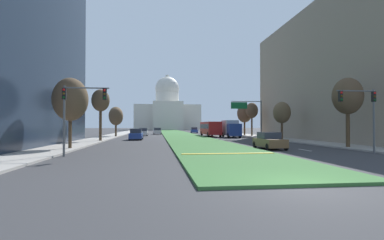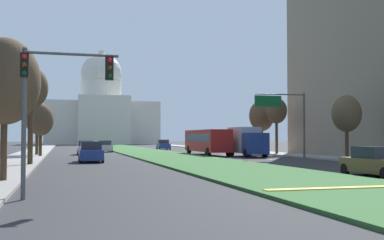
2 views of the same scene
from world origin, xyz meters
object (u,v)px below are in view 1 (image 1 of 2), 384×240
at_px(sedan_distant, 143,132).
at_px(sedan_very_far, 194,130).
at_px(sedan_lead_stopped, 269,141).
at_px(street_tree_left_mid, 101,101).
at_px(box_truck_delivery, 231,128).
at_px(street_tree_right_far, 252,111).
at_px(street_tree_right_near, 348,97).
at_px(street_tree_left_near, 70,100).
at_px(sedan_midblock, 136,135).
at_px(street_tree_right_mid, 282,113).
at_px(capitol_building, 167,111).
at_px(overhead_guide_sign, 250,111).
at_px(traffic_light_near_left, 76,105).
at_px(street_tree_right_distant, 244,114).
at_px(street_tree_left_distant, 116,116).
at_px(sedan_far_horizon, 157,131).
at_px(city_bus, 210,128).
at_px(street_tree_left_far, 116,117).
at_px(traffic_light_near_right, 364,107).

height_order(sedan_distant, sedan_very_far, sedan_distant).
distance_m(sedan_lead_stopped, sedan_very_far, 55.86).
bearing_deg(sedan_distant, sedan_very_far, 54.87).
bearing_deg(street_tree_left_mid, box_truck_delivery, 28.20).
bearing_deg(street_tree_right_far, sedan_distant, 163.84).
distance_m(street_tree_right_near, street_tree_left_mid, 30.50).
relative_size(street_tree_left_near, sedan_midblock, 1.46).
height_order(street_tree_right_near, sedan_distant, street_tree_right_near).
distance_m(street_tree_right_mid, sedan_midblock, 22.61).
height_order(capitol_building, overhead_guide_sign, capitol_building).
distance_m(traffic_light_near_left, sedan_lead_stopped, 17.66).
xyz_separation_m(capitol_building, sedan_midblock, (-8.52, -101.01, -8.53)).
xyz_separation_m(street_tree_left_near, street_tree_right_distant, (26.74, 31.90, 0.07)).
height_order(traffic_light_near_left, sedan_midblock, traffic_light_near_left).
relative_size(street_tree_left_mid, street_tree_left_distant, 1.21).
relative_size(capitol_building, traffic_light_near_left, 6.17).
relative_size(street_tree_left_distant, sedan_far_horizon, 1.40).
bearing_deg(sedan_far_horizon, street_tree_left_mid, -104.29).
xyz_separation_m(street_tree_right_near, sedan_lead_stopped, (-8.03, 0.24, -4.38)).
xyz_separation_m(street_tree_right_far, city_bus, (-8.39, 1.08, -3.45)).
bearing_deg(street_tree_right_near, sedan_very_far, 98.25).
xyz_separation_m(street_tree_right_mid, street_tree_right_far, (0.42, 15.21, 1.05)).
bearing_deg(traffic_light_near_left, street_tree_left_far, 93.07).
xyz_separation_m(street_tree_right_near, street_tree_right_mid, (-0.06, 15.21, -0.98)).
relative_size(overhead_guide_sign, city_bus, 0.59).
xyz_separation_m(street_tree_right_far, sedan_very_far, (-8.50, 25.69, -4.44)).
xyz_separation_m(overhead_guide_sign, sedan_midblock, (-18.82, -1.34, -3.82)).
height_order(traffic_light_near_left, overhead_guide_sign, overhead_guide_sign).
bearing_deg(street_tree_left_near, street_tree_left_far, 89.37).
xyz_separation_m(capitol_building, overhead_guide_sign, (10.30, -99.66, -4.71)).
relative_size(street_tree_left_mid, sedan_distant, 1.62).
height_order(traffic_light_near_right, street_tree_right_near, street_tree_right_near).
height_order(capitol_building, sedan_lead_stopped, capitol_building).
bearing_deg(sedan_far_horizon, sedan_lead_stopped, -76.92).
bearing_deg(street_tree_left_mid, street_tree_right_far, 29.94).
distance_m(traffic_light_near_left, sedan_very_far, 63.01).
relative_size(capitol_building, street_tree_right_near, 4.57).
xyz_separation_m(street_tree_left_near, sedan_far_horizon, (8.25, 44.37, -3.93)).
bearing_deg(street_tree_right_near, street_tree_right_distant, 90.32).
height_order(street_tree_left_distant, city_bus, street_tree_left_distant).
xyz_separation_m(street_tree_right_distant, sedan_midblock, (-21.84, -14.21, -3.95)).
height_order(street_tree_right_near, street_tree_left_distant, street_tree_right_near).
height_order(sedan_midblock, city_bus, city_bus).
distance_m(street_tree_right_far, sedan_lead_stopped, 31.64).
distance_m(traffic_light_near_left, street_tree_left_distant, 38.84).
xyz_separation_m(capitol_building, sedan_very_far, (5.37, -64.28, -8.56)).
distance_m(traffic_light_near_left, street_tree_left_near, 6.72).
xyz_separation_m(capitol_building, street_tree_left_distant, (-13.65, -86.22, -5.11)).
xyz_separation_m(traffic_light_near_left, sedan_far_horizon, (6.07, 50.66, -3.03)).
bearing_deg(city_bus, street_tree_right_far, -7.33).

